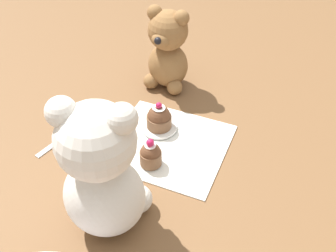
{
  "coord_description": "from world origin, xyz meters",
  "views": [
    {
      "loc": [
        -0.24,
        0.58,
        0.61
      ],
      "look_at": [
        0.0,
        0.0,
        0.06
      ],
      "focal_mm": 42.0,
      "sensor_mm": 36.0,
      "label": 1
    }
  ],
  "objects_px": {
    "teddy_bear_tan": "(167,50)",
    "teaspoon": "(55,143)",
    "cupcake_near_tan_bear": "(159,118)",
    "saucer_plate": "(159,127)",
    "teddy_bear_cream": "(102,172)",
    "cupcake_near_cream_bear": "(151,154)"
  },
  "relations": [
    {
      "from": "teddy_bear_tan",
      "to": "teaspoon",
      "type": "relative_size",
      "value": 2.06
    },
    {
      "from": "teddy_bear_cream",
      "to": "teddy_bear_tan",
      "type": "bearing_deg",
      "value": -93.98
    },
    {
      "from": "teddy_bear_tan",
      "to": "saucer_plate",
      "type": "height_order",
      "value": "teddy_bear_tan"
    },
    {
      "from": "cupcake_near_cream_bear",
      "to": "teaspoon",
      "type": "xyz_separation_m",
      "value": [
        0.22,
        0.02,
        -0.03
      ]
    },
    {
      "from": "teddy_bear_cream",
      "to": "cupcake_near_cream_bear",
      "type": "height_order",
      "value": "teddy_bear_cream"
    },
    {
      "from": "teddy_bear_cream",
      "to": "teddy_bear_tan",
      "type": "distance_m",
      "value": 0.45
    },
    {
      "from": "teddy_bear_tan",
      "to": "cupcake_near_cream_bear",
      "type": "relative_size",
      "value": 3.21
    },
    {
      "from": "teddy_bear_cream",
      "to": "cupcake_near_cream_bear",
      "type": "distance_m",
      "value": 0.19
    },
    {
      "from": "teddy_bear_cream",
      "to": "saucer_plate",
      "type": "relative_size",
      "value": 3.38
    },
    {
      "from": "teddy_bear_cream",
      "to": "teddy_bear_tan",
      "type": "xyz_separation_m",
      "value": [
        0.07,
        -0.44,
        -0.03
      ]
    },
    {
      "from": "teddy_bear_cream",
      "to": "cupcake_near_tan_bear",
      "type": "relative_size",
      "value": 4.16
    },
    {
      "from": "teddy_bear_tan",
      "to": "cupcake_near_cream_bear",
      "type": "height_order",
      "value": "teddy_bear_tan"
    },
    {
      "from": "cupcake_near_cream_bear",
      "to": "cupcake_near_tan_bear",
      "type": "distance_m",
      "value": 0.11
    },
    {
      "from": "teddy_bear_tan",
      "to": "teaspoon",
      "type": "xyz_separation_m",
      "value": [
        0.14,
        0.31,
        -0.1
      ]
    },
    {
      "from": "teddy_bear_tan",
      "to": "teaspoon",
      "type": "height_order",
      "value": "teddy_bear_tan"
    },
    {
      "from": "teddy_bear_tan",
      "to": "teddy_bear_cream",
      "type": "bearing_deg",
      "value": -79.07
    },
    {
      "from": "saucer_plate",
      "to": "cupcake_near_cream_bear",
      "type": "bearing_deg",
      "value": 104.93
    },
    {
      "from": "cupcake_near_tan_bear",
      "to": "teaspoon",
      "type": "relative_size",
      "value": 0.65
    },
    {
      "from": "teddy_bear_tan",
      "to": "saucer_plate",
      "type": "xyz_separation_m",
      "value": [
        -0.05,
        0.17,
        -0.1
      ]
    },
    {
      "from": "teddy_bear_tan",
      "to": "cupcake_near_tan_bear",
      "type": "xyz_separation_m",
      "value": [
        -0.05,
        0.17,
        -0.07
      ]
    },
    {
      "from": "teddy_bear_cream",
      "to": "saucer_plate",
      "type": "distance_m",
      "value": 0.3
    },
    {
      "from": "teddy_bear_tan",
      "to": "cupcake_near_tan_bear",
      "type": "relative_size",
      "value": 3.17
    }
  ]
}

